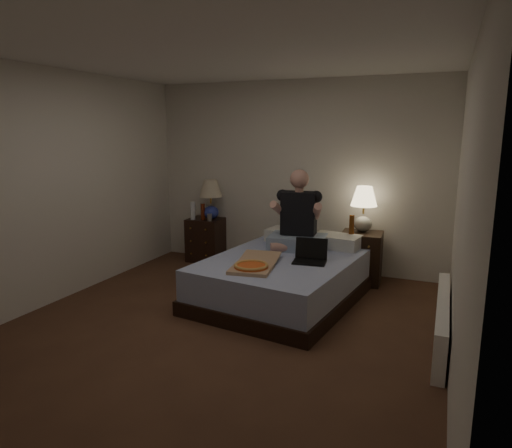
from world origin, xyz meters
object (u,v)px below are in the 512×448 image
at_px(bed, 283,279).
at_px(nightstand_left, 206,239).
at_px(person, 298,210).
at_px(lamp_left, 211,199).
at_px(pizza_box, 251,267).
at_px(soda_can, 210,217).
at_px(laptop, 310,252).
at_px(lamp_right, 364,209).
at_px(nightstand_right, 361,257).
at_px(beer_bottle_right, 352,225).
at_px(water_bottle, 193,211).
at_px(beer_bottle_left, 203,212).
at_px(radiator, 442,320).

height_order(bed, nightstand_left, nightstand_left).
bearing_deg(person, lamp_left, 151.42).
height_order(bed, pizza_box, pizza_box).
distance_m(soda_can, laptop, 2.01).
bearing_deg(lamp_right, nightstand_right, -82.38).
xyz_separation_m(bed, lamp_left, (-1.47, 1.07, 0.66)).
xyz_separation_m(lamp_left, pizza_box, (1.33, -1.63, -0.38)).
bearing_deg(beer_bottle_right, nightstand_left, 173.44).
distance_m(soda_can, person, 1.54).
bearing_deg(laptop, water_bottle, 145.89).
bearing_deg(water_bottle, pizza_box, -44.15).
height_order(nightstand_left, beer_bottle_left, beer_bottle_left).
distance_m(bed, radiator, 1.70).
bearing_deg(nightstand_right, bed, -129.10).
bearing_deg(beer_bottle_left, person, -18.79).
relative_size(water_bottle, laptop, 0.74).
bearing_deg(bed, pizza_box, -96.34).
bearing_deg(nightstand_left, pizza_box, -51.91).
bearing_deg(bed, soda_can, 154.38).
bearing_deg(soda_can, lamp_right, 2.20).
height_order(water_bottle, beer_bottle_right, water_bottle).
height_order(soda_can, person, person).
relative_size(lamp_right, beer_bottle_right, 2.43).
bearing_deg(bed, laptop, -5.11).
xyz_separation_m(soda_can, pizza_box, (1.28, -1.50, -0.15)).
height_order(water_bottle, soda_can, water_bottle).
height_order(nightstand_left, person, person).
distance_m(water_bottle, person, 1.79).
distance_m(bed, nightstand_left, 1.89).
bearing_deg(soda_can, pizza_box, -49.49).
xyz_separation_m(nightstand_right, pizza_box, (-0.83, -1.50, 0.20)).
height_order(lamp_left, laptop, lamp_left).
distance_m(nightstand_right, person, 1.04).
relative_size(soda_can, laptop, 0.29).
bearing_deg(nightstand_left, nightstand_right, -6.08).
height_order(beer_bottle_right, laptop, beer_bottle_right).
relative_size(lamp_left, beer_bottle_left, 2.43).
distance_m(lamp_left, radiator, 3.52).
xyz_separation_m(water_bottle, laptop, (2.00, -1.01, -0.14)).
bearing_deg(lamp_right, laptop, -108.27).
relative_size(soda_can, beer_bottle_left, 0.43).
bearing_deg(person, nightstand_left, 152.59).
relative_size(nightstand_left, lamp_right, 1.10).
height_order(lamp_left, beer_bottle_left, lamp_left).
xyz_separation_m(beer_bottle_right, radiator, (1.07, -1.27, -0.54)).
relative_size(lamp_right, soda_can, 5.60).
distance_m(nightstand_left, beer_bottle_right, 2.19).
bearing_deg(person, soda_can, 155.36).
xyz_separation_m(bed, water_bottle, (-1.69, 0.94, 0.50)).
distance_m(person, radiator, 1.99).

